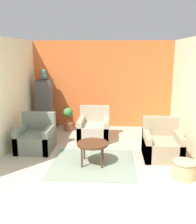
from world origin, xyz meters
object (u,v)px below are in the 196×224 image
object	(u,v)px
coffee_table	(93,145)
parrot	(44,75)
armchair_left	(36,138)
armchair_middle	(94,129)
birdcage	(46,106)
wicker_basket	(184,169)
potted_plant	(68,118)
armchair_right	(162,145)

from	to	relation	value
coffee_table	parrot	distance (m)	3.02
armchair_left	parrot	size ratio (longest dim) A/B	2.76
armchair_left	armchair_middle	distance (m)	1.51
armchair_left	birdcage	size ratio (longest dim) A/B	0.57
armchair_left	armchair_middle	size ratio (longest dim) A/B	1.00
wicker_basket	potted_plant	bearing A→B (deg)	134.12
coffee_table	armchair_right	distance (m)	1.52
armchair_left	armchair_middle	world-z (taller)	same
armchair_left	armchair_right	distance (m)	2.82
armchair_middle	wicker_basket	bearing A→B (deg)	-48.06
armchair_right	potted_plant	distance (m)	2.91
potted_plant	wicker_basket	bearing A→B (deg)	-45.88
armchair_right	armchair_middle	world-z (taller)	same
coffee_table	birdcage	distance (m)	2.79
potted_plant	wicker_basket	distance (m)	3.70
coffee_table	wicker_basket	world-z (taller)	coffee_table
birdcage	parrot	distance (m)	0.89
coffee_table	parrot	world-z (taller)	parrot
wicker_basket	armchair_middle	bearing A→B (deg)	131.94
armchair_middle	wicker_basket	size ratio (longest dim) A/B	1.93
coffee_table	parrot	xyz separation A→B (m)	(-1.57, 2.29, 1.17)
parrot	birdcage	bearing A→B (deg)	-90.00
armchair_middle	armchair_left	bearing A→B (deg)	-147.17
coffee_table	armchair_middle	size ratio (longest dim) A/B	0.76
armchair_middle	birdcage	world-z (taller)	birdcage
birdcage	parrot	size ratio (longest dim) A/B	4.85
coffee_table	potted_plant	size ratio (longest dim) A/B	0.94
birdcage	potted_plant	size ratio (longest dim) A/B	2.16
coffee_table	armchair_middle	xyz separation A→B (m)	(-0.10, 1.50, -0.14)
armchair_right	birdcage	world-z (taller)	birdcage
coffee_table	parrot	size ratio (longest dim) A/B	2.10
coffee_table	armchair_right	bearing A→B (deg)	17.21
armchair_left	birdcage	bearing A→B (deg)	97.25
birdcage	wicker_basket	world-z (taller)	birdcage
armchair_middle	wicker_basket	distance (m)	2.66
coffee_table	parrot	bearing A→B (deg)	124.47
armchair_left	armchair_right	world-z (taller)	same
armchair_middle	potted_plant	distance (m)	1.04
coffee_table	birdcage	world-z (taller)	birdcage
armchair_right	birdcage	distance (m)	3.56
birdcage	wicker_basket	size ratio (longest dim) A/B	3.39
armchair_left	wicker_basket	size ratio (longest dim) A/B	1.93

